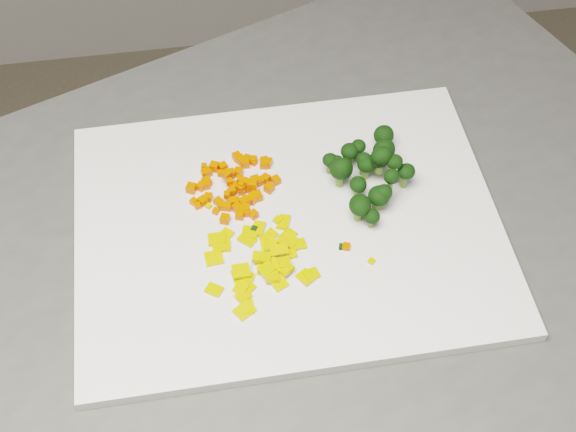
{
  "coord_description": "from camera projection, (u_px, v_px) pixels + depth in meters",
  "views": [
    {
      "loc": [
        -0.06,
        0.15,
        1.54
      ],
      "look_at": [
        0.01,
        0.63,
        0.92
      ],
      "focal_mm": 50.0,
      "sensor_mm": 36.0,
      "label": 1
    }
  ],
  "objects": [
    {
      "name": "carrot_cube_19",
      "position": [
        236.0,
        201.0,
        0.8
      ],
      "size": [
        0.01,
        0.01,
        0.01
      ],
      "primitive_type": "cube",
      "rotation": [
        0.0,
        0.0,
        1.81
      ],
      "color": "#EB4902",
      "rests_on": "carrot_pile"
    },
    {
      "name": "broccoli_floret_19",
      "position": [
        340.0,
        174.0,
        0.81
      ],
      "size": [
        0.03,
        0.03,
        0.03
      ],
      "primitive_type": null,
      "color": "black",
      "rests_on": "broccoli_pile"
    },
    {
      "name": "pepper_chunk_19",
      "position": [
        291.0,
        254.0,
        0.76
      ],
      "size": [
        0.01,
        0.01,
        0.01
      ],
      "primitive_type": "cube",
      "rotation": [
        0.01,
        -0.14,
        0.09
      ],
      "color": "gold",
      "rests_on": "pepper_pile"
    },
    {
      "name": "broccoli_floret_0",
      "position": [
        383.0,
        155.0,
        0.82
      ],
      "size": [
        0.03,
        0.03,
        0.03
      ],
      "primitive_type": null,
      "color": "black",
      "rests_on": "broccoli_pile"
    },
    {
      "name": "pepper_chunk_20",
      "position": [
        267.0,
        269.0,
        0.75
      ],
      "size": [
        0.02,
        0.02,
        0.01
      ],
      "primitive_type": "cube",
      "rotation": [
        -0.1,
        0.1,
        2.09
      ],
      "color": "gold",
      "rests_on": "pepper_pile"
    },
    {
      "name": "carrot_cube_64",
      "position": [
        241.0,
        160.0,
        0.83
      ],
      "size": [
        0.01,
        0.01,
        0.01
      ],
      "primitive_type": "cube",
      "rotation": [
        0.0,
        0.0,
        2.23
      ],
      "color": "#EB4902",
      "rests_on": "carrot_pile"
    },
    {
      "name": "broccoli_floret_17",
      "position": [
        381.0,
        161.0,
        0.8
      ],
      "size": [
        0.03,
        0.03,
        0.03
      ],
      "primitive_type": null,
      "color": "black",
      "rests_on": "broccoli_pile"
    },
    {
      "name": "pepper_chunk_0",
      "position": [
        285.0,
        268.0,
        0.75
      ],
      "size": [
        0.02,
        0.02,
        0.01
      ],
      "primitive_type": "cube",
      "rotation": [
        -0.05,
        0.1,
        2.22
      ],
      "color": "gold",
      "rests_on": "pepper_pile"
    },
    {
      "name": "carrot_cube_66",
      "position": [
        240.0,
        215.0,
        0.79
      ],
      "size": [
        0.01,
        0.01,
        0.01
      ],
      "primitive_type": "cube",
      "rotation": [
        0.0,
        0.0,
        1.28
      ],
      "color": "#EB4902",
      "rests_on": "carrot_pile"
    },
    {
      "name": "pepper_chunk_5",
      "position": [
        285.0,
        263.0,
        0.75
      ],
      "size": [
        0.01,
        0.01,
        0.01
      ],
      "primitive_type": "cube",
      "rotation": [
        -0.09,
        0.01,
        0.05
      ],
      "color": "gold",
      "rests_on": "pepper_pile"
    },
    {
      "name": "pepper_chunk_6",
      "position": [
        269.0,
        244.0,
        0.77
      ],
      "size": [
        0.02,
        0.02,
        0.01
      ],
      "primitive_type": "cube",
      "rotation": [
        -0.14,
        0.06,
        3.13
      ],
      "color": "gold",
      "rests_on": "pepper_pile"
    },
    {
      "name": "carrot_cube_56",
      "position": [
        227.0,
        175.0,
        0.81
      ],
      "size": [
        0.01,
        0.01,
        0.01
      ],
      "primitive_type": "cube",
      "rotation": [
        0.0,
        0.0,
        0.65
      ],
      "color": "#EB4902",
      "rests_on": "carrot_pile"
    },
    {
      "name": "broccoli_floret_2",
      "position": [
        371.0,
        219.0,
        0.78
      ],
      "size": [
        0.02,
        0.02,
        0.02
      ],
      "primitive_type": null,
      "color": "black",
      "rests_on": "broccoli_pile"
    },
    {
      "name": "carrot_cube_22",
      "position": [
        246.0,
        182.0,
        0.81
      ],
      "size": [
        0.01,
        0.01,
        0.01
      ],
      "primitive_type": "cube",
      "rotation": [
        0.0,
        0.0,
        2.41
      ],
      "color": "#EB4902",
      "rests_on": "carrot_pile"
    },
    {
      "name": "carrot_cube_41",
      "position": [
        206.0,
        185.0,
        0.81
      ],
      "size": [
        0.01,
        0.01,
        0.01
      ],
      "primitive_type": "cube",
      "rotation": [
        0.0,
        0.0,
        0.14
      ],
      "color": "#EB4902",
      "rests_on": "carrot_pile"
    },
    {
      "name": "broccoli_floret_16",
      "position": [
        335.0,
        166.0,
        0.82
      ],
      "size": [
        0.02,
        0.02,
        0.02
      ],
      "primitive_type": null,
      "color": "black",
      "rests_on": "broccoli_pile"
    },
    {
      "name": "carrot_cube_61",
      "position": [
        264.0,
        164.0,
        0.83
      ],
      "size": [
        0.01,
        0.01,
        0.01
      ],
      "primitive_type": "cube",
      "rotation": [
        0.0,
        0.0,
        2.95
      ],
      "color": "#EB4902",
      "rests_on": "carrot_pile"
    },
    {
      "name": "carrot_cube_68",
      "position": [
        201.0,
        187.0,
        0.81
      ],
      "size": [
        0.01,
        0.01,
        0.01
      ],
      "primitive_type": "cube",
      "rotation": [
        0.0,
        0.0,
        2.52
      ],
      "color": "#EB4902",
      "rests_on": "carrot_pile"
    },
    {
      "name": "carrot_cube_57",
      "position": [
        259.0,
        197.0,
        0.8
      ],
      "size": [
        0.01,
        0.01,
        0.01
      ],
      "primitive_type": "cube",
      "rotation": [
        0.0,
        0.0,
        1.73
      ],
      "color": "#EB4902",
      "rests_on": "carrot_pile"
    },
    {
      "name": "stray_bit_5",
      "position": [
        371.0,
        261.0,
        0.76
      ],
      "size": [
        0.01,
        0.01,
        0.0
      ],
      "primitive_type": "cube",
      "rotation": [
        0.0,
        0.0,
        2.33
      ],
      "color": "gold",
      "rests_on": "cutting_board"
    },
    {
      "name": "pepper_chunk_17",
      "position": [
        226.0,
        235.0,
        0.78
      ],
      "size": [
        0.02,
        0.02,
        0.0
      ],
      "primitive_type": "cube",
      "rotation": [
        -0.01,
        -0.11,
        0.83
      ],
      "color": "gold",
      "rests_on": "pepper_pile"
    },
    {
      "name": "stray_bit_3",
      "position": [
        362.0,
        210.0,
        0.8
      ],
      "size": [
        0.01,
        0.01,
        0.0
      ],
      "primitive_type": "cube",
      "rotation": [
        0.0,
        0.0,
        0.67
      ],
      "color": "#EB4902",
      "rests_on": "cutting_board"
    },
    {
      "name": "carrot_cube_31",
      "position": [
        223.0,
        167.0,
        0.83
      ],
      "size": [
        0.01,
        0.01,
        0.01
      ],
      "primitive_type": "cube",
      "rotation": [
        0.0,
        0.0,
        0.38
      ],
      "color": "#EB4902",
      "rests_on": "carrot_pile"
    },
    {
      "name": "carrot_cube_55",
      "position": [
        264.0,
        161.0,
        0.83
      ],
      "size": [
        0.01,
        0.01,
        0.01
      ],
      "primitive_type": "cube",
      "rotation": [
        0.0,
        0.0,
        1.68
      ],
      "color": "#EB4902",
      "rests_on": "carrot_pile"
    },
    {
      "name": "carrot_cube_52",
      "position": [
        237.0,
        157.0,
        0.84
      ],
      "size": [
        0.01,
        0.01,
        0.01
      ],
      "primitive_type": "cube",
      "rotation": [
        0.0,
        0.0,
        1.89
      ],
      "color": "#EB4902",
      "rests_on": "carrot_pile"
    },
    {
      "name": "stray_bit_7",
      "position": [
        346.0,
        247.0,
        0.77
      ],
      "size": [
        0.01,
        0.01,
        0.0
      ],
      "primitive_type": "cube",
      "rotation": [
        0.0,
        0.0,
        1.23
      ],
      "color": "#EB4902",
      "rests_on": "cutting_board"
    },
    {
      "name": "pepper_chunk_34",
      "position": [
        311.0,
        274.0,
        0.75
      ],
      "size": [
        0.02,
        0.02,
        0.01
      ],
      "primitive_type": "cube",
      "rotation": [
        -0.01,
        0.13,
        0.29
      ],
      "color": "gold",
      "rests_on": "pepper_pile"
    },
    {
      "name": "carrot_cube_8",
      "position": [
        225.0,
        219.0,
        0.79
      ],
      "size": [
        0.01,
        0.01,
        0.01
      ],
      "primitive_type": "cube",
      "rotation": [
        0.0,
        0.0,
        1.18
      ],
      "color": "#EB4902",
      "rests_on": "carrot_pile"
    },
    {
      "name": "carrot_cube_0",
      "position": [
        260.0,
        181.0,
        0.82
      ],
      "size": [
        0.01,
        0.01,
        0.01
      ],
      "primitive_type": "cube",
      "rotation": [
        0.0,
        0.0,
        1.89
      ],
      "color": "#EB4902",
      "rests_on": "carrot_pile"
    },
    {
      "name": "carrot_cube_44",
      "position": [
        253.0,
        199.0,
        0.8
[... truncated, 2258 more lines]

